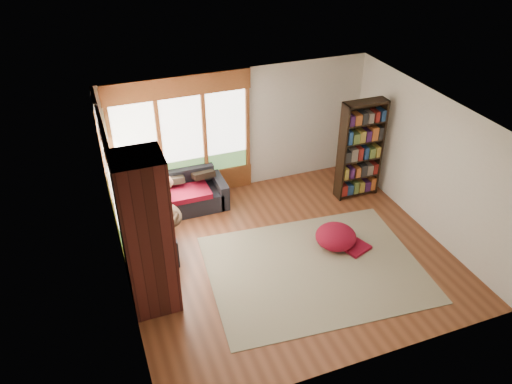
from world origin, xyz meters
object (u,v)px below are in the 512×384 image
object	(u,v)px
brick_chimney	(147,236)
sectional_sofa	(158,211)
bookshelf	(360,150)
pouf	(336,236)
area_rug	(315,268)
dog_tan	(155,191)
dog_brindle	(162,205)

from	to	relation	value
brick_chimney	sectional_sofa	world-z (taller)	brick_chimney
bookshelf	pouf	xyz separation A→B (m)	(-1.23, -1.40, -0.83)
brick_chimney	pouf	size ratio (longest dim) A/B	3.53
brick_chimney	area_rug	distance (m)	2.98
area_rug	bookshelf	world-z (taller)	bookshelf
sectional_sofa	dog_tan	world-z (taller)	dog_tan
area_rug	pouf	world-z (taller)	pouf
bookshelf	dog_brindle	world-z (taller)	bookshelf
area_rug	pouf	distance (m)	0.80
sectional_sofa	pouf	xyz separation A→B (m)	(2.87, -1.78, -0.09)
area_rug	dog_brindle	xyz separation A→B (m)	(-2.22, 1.68, 0.77)
pouf	dog_tan	bearing A→B (deg)	148.80
sectional_sofa	dog_tan	size ratio (longest dim) A/B	2.29
dog_tan	pouf	bearing A→B (deg)	-59.07
area_rug	dog_brindle	size ratio (longest dim) A/B	3.71
bookshelf	pouf	distance (m)	2.04
area_rug	bookshelf	bearing A→B (deg)	44.84
brick_chimney	dog_tan	bearing A→B (deg)	77.86
sectional_sofa	bookshelf	distance (m)	4.18
bookshelf	pouf	size ratio (longest dim) A/B	2.82
pouf	dog_tan	size ratio (longest dim) A/B	0.77
bookshelf	dog_tan	xyz separation A→B (m)	(-4.11, 0.34, -0.27)
brick_chimney	sectional_sofa	distance (m)	2.32
bookshelf	pouf	world-z (taller)	bookshelf
brick_chimney	area_rug	bearing A→B (deg)	-3.78
area_rug	pouf	bearing A→B (deg)	35.18
area_rug	dog_tan	size ratio (longest dim) A/B	3.73
brick_chimney	dog_tan	distance (m)	2.12
dog_brindle	brick_chimney	bearing A→B (deg)	147.14
brick_chimney	dog_brindle	bearing A→B (deg)	72.79
area_rug	sectional_sofa	bearing A→B (deg)	135.16
dog_brindle	bookshelf	bearing A→B (deg)	-103.38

